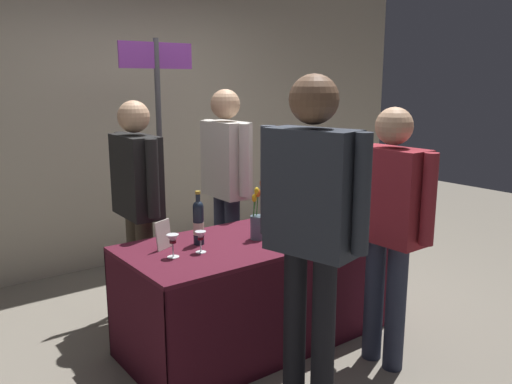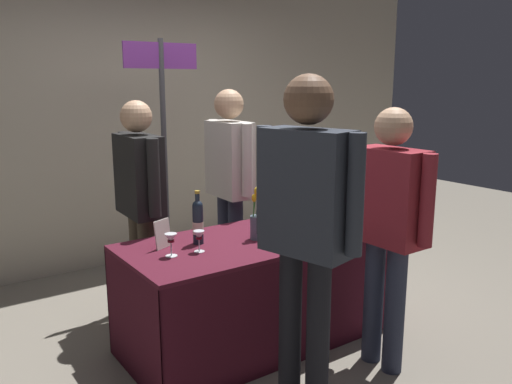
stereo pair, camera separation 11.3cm
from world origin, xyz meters
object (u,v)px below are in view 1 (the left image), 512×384
Objects in this scene: display_bottle_0 at (307,218)px; tasting_table at (256,268)px; vendor_presenter at (226,175)px; flower_vase at (258,222)px; booth_signpost at (159,133)px; taster_foreground_right at (389,216)px; wine_glass_near_taster at (173,240)px; wine_glass_near_vendor at (311,217)px; wine_glass_mid at (201,237)px; featured_wine_bottle at (287,213)px.

tasting_table is at bearing 128.55° from display_bottle_0.
vendor_presenter is at bearing 69.81° from tasting_table.
flower_vase reaches higher than tasting_table.
flower_vase is at bearing -86.59° from booth_signpost.
taster_foreground_right reaches higher than display_bottle_0.
wine_glass_near_vendor is at bearing -5.14° from wine_glass_near_taster.
flower_vase is at bearing 1.59° from wine_glass_mid.
tasting_table is 4.55× the size of flower_vase.
wine_glass_near_taster is at bearing -114.31° from booth_signpost.
wine_glass_near_taster is 1.19m from vendor_presenter.
flower_vase is (-0.39, 0.08, 0.01)m from wine_glass_near_vendor.
booth_signpost reaches higher than tasting_table.
wine_glass_near_vendor reaches higher than tasting_table.
wine_glass_mid is at bearing 175.57° from featured_wine_bottle.
flower_vase reaches higher than featured_wine_bottle.
vendor_presenter reaches higher than featured_wine_bottle.
wine_glass_mid is (-0.82, 0.07, -0.00)m from wine_glass_near_vendor.
display_bottle_0 is 0.23m from wine_glass_near_vendor.
taster_foreground_right is (0.07, -0.59, 0.12)m from wine_glass_near_vendor.
wine_glass_near_taster is 1.38m from booth_signpost.
taster_foreground_right is at bearing -32.54° from wine_glass_near_taster.
vendor_presenter is 1.47m from taster_foreground_right.
wine_glass_mid reaches higher than tasting_table.
flower_vase is at bearing -0.98° from wine_glass_near_taster.
vendor_presenter is (0.89, 0.78, 0.17)m from wine_glass_near_taster.
taster_foreground_right reaches higher than featured_wine_bottle.
wine_glass_near_vendor is 0.36× the size of flower_vase.
display_bottle_0 is 0.86m from wine_glass_near_taster.
wine_glass_mid is 1.35m from booth_signpost.
display_bottle_0 is at bearing -15.99° from wine_glass_near_taster.
display_bottle_0 is (0.21, -0.26, 0.36)m from tasting_table.
taster_foreground_right is 1.97m from booth_signpost.
display_bottle_0 is 1.02m from vendor_presenter.
vendor_presenter is (0.10, 0.85, 0.12)m from featured_wine_bottle.
taster_foreground_right is at bearing -74.02° from booth_signpost.
featured_wine_bottle is (0.18, -0.09, 0.36)m from tasting_table.
vendor_presenter is at bearing 85.99° from display_bottle_0.
vendor_presenter is (0.07, 1.01, 0.12)m from display_bottle_0.
tasting_table is at bearing 70.40° from flower_vase.
wine_glass_mid is 1.11m from taster_foreground_right.
booth_signpost is at bearing 65.69° from wine_glass_near_taster.
wine_glass_mid is at bearing 161.86° from display_bottle_0.
taster_foreground_right is 0.77× the size of booth_signpost.
vendor_presenter is at bearing 96.48° from wine_glass_near_vendor.
wine_glass_near_taster is at bearing 164.01° from display_bottle_0.
display_bottle_0 is at bearing -45.90° from flower_vase.
vendor_presenter is (0.29, 0.79, 0.16)m from flower_vase.
wine_glass_mid is at bearing -7.43° from wine_glass_near_taster.
display_bottle_0 is (0.03, -0.16, -0.00)m from featured_wine_bottle.
featured_wine_bottle is at bearing -78.11° from booth_signpost.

